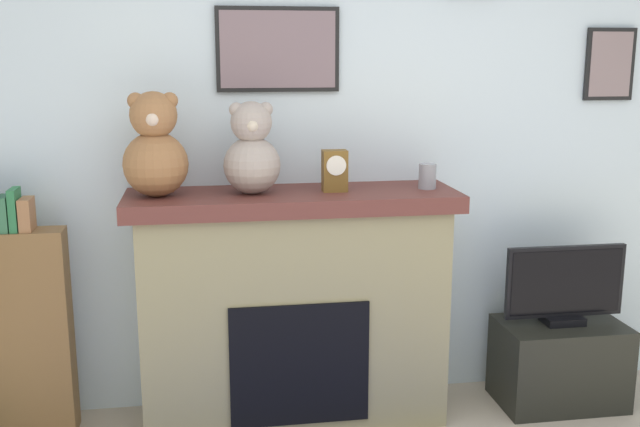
% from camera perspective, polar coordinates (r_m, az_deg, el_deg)
% --- Properties ---
extents(back_wall, '(5.20, 0.15, 2.60)m').
position_cam_1_polar(back_wall, '(3.84, 1.48, 4.70)').
color(back_wall, silver).
rests_on(back_wall, ground_plane).
extents(fireplace, '(1.58, 0.52, 1.16)m').
position_cam_1_polar(fireplace, '(3.68, -2.06, -7.15)').
color(fireplace, '#8E835C').
rests_on(fireplace, ground_plane).
extents(bookshelf, '(0.46, 0.16, 1.23)m').
position_cam_1_polar(bookshelf, '(3.80, -22.14, -7.97)').
color(bookshelf, brown).
rests_on(bookshelf, ground_plane).
extents(tv_stand, '(0.64, 0.40, 0.44)m').
position_cam_1_polar(tv_stand, '(4.15, 17.93, -10.89)').
color(tv_stand, black).
rests_on(tv_stand, ground_plane).
extents(television, '(0.63, 0.14, 0.41)m').
position_cam_1_polar(television, '(4.00, 18.33, -5.34)').
color(television, black).
rests_on(television, tv_stand).
extents(candle_jar, '(0.09, 0.09, 0.12)m').
position_cam_1_polar(candle_jar, '(3.64, 8.27, 2.86)').
color(candle_jar, gray).
rests_on(candle_jar, fireplace).
extents(mantel_clock, '(0.12, 0.09, 0.20)m').
position_cam_1_polar(mantel_clock, '(3.52, 1.14, 3.32)').
color(mantel_clock, brown).
rests_on(mantel_clock, fireplace).
extents(teddy_bear_grey, '(0.30, 0.30, 0.48)m').
position_cam_1_polar(teddy_bear_grey, '(3.46, -12.59, 4.81)').
color(teddy_bear_grey, '#95643D').
rests_on(teddy_bear_grey, fireplace).
extents(teddy_bear_tan, '(0.27, 0.27, 0.43)m').
position_cam_1_polar(teddy_bear_tan, '(3.46, -5.27, 4.69)').
color(teddy_bear_tan, '#A19288').
rests_on(teddy_bear_tan, fireplace).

